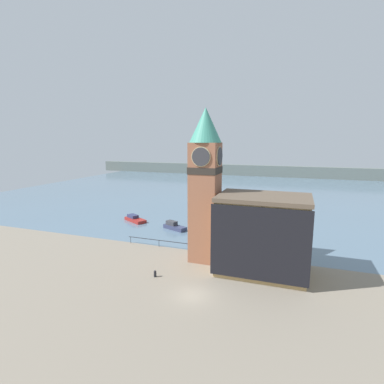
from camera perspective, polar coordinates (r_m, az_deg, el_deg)
The scene contains 9 objects.
ground_plane at distance 34.31m, azimuth 0.12°, elevation -19.05°, with size 160.00×160.00×0.00m, color gray.
water at distance 102.74m, azimuth 13.70°, elevation 0.31°, with size 160.00×120.00×0.00m.
far_shoreline at distance 141.95m, azimuth 15.44°, elevation 3.84°, with size 180.00×3.00×5.00m.
pier_railing at distance 47.90m, azimuth -6.32°, elevation -9.23°, with size 10.79×0.08×1.09m.
clock_tower at distance 40.40m, azimuth 2.53°, elevation 1.96°, with size 4.27×4.27×20.79m.
pier_building at distance 38.76m, azimuth 13.27°, elevation -7.85°, with size 11.27×7.84×9.89m.
boat_near at distance 56.81m, azimuth -3.43°, elevation -6.55°, with size 5.02×3.32×1.47m.
boat_far at distance 63.30m, azimuth -10.84°, elevation -5.07°, with size 5.68×4.37×1.22m.
mooring_bollard_near at distance 38.32m, azimuth -7.05°, elevation -15.12°, with size 0.34×0.34×0.82m.
Camera 1 is at (9.97, -28.32, 16.60)m, focal length 28.00 mm.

